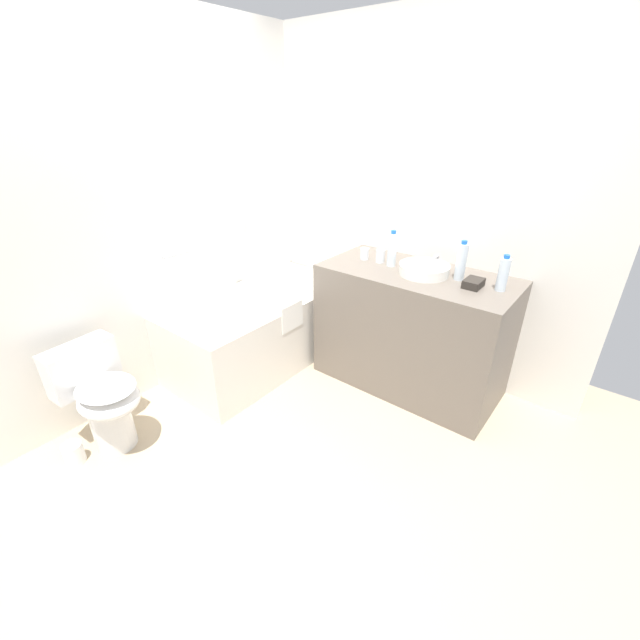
{
  "coord_description": "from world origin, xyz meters",
  "views": [
    {
      "loc": [
        -1.18,
        -1.36,
        1.84
      ],
      "look_at": [
        0.76,
        0.18,
        0.58
      ],
      "focal_mm": 23.09,
      "sensor_mm": 36.0,
      "label": 1
    }
  ],
  "objects_px": {
    "water_bottle_0": "(503,274)",
    "water_bottle_1": "(392,249)",
    "sink_faucet": "(437,262)",
    "water_bottle_2": "(461,262)",
    "drinking_glass_0": "(380,256)",
    "amenity_basket": "(473,283)",
    "toilet_paper_roll": "(74,453)",
    "bathtub": "(261,327)",
    "toilet": "(102,397)",
    "sink_basin": "(424,270)",
    "drinking_glass_1": "(364,254)"
  },
  "relations": [
    {
      "from": "amenity_basket",
      "to": "sink_basin",
      "type": "bearing_deg",
      "value": 87.48
    },
    {
      "from": "toilet",
      "to": "water_bottle_2",
      "type": "relative_size",
      "value": 2.59
    },
    {
      "from": "water_bottle_1",
      "to": "water_bottle_0",
      "type": "bearing_deg",
      "value": -88.38
    },
    {
      "from": "bathtub",
      "to": "toilet_paper_roll",
      "type": "xyz_separation_m",
      "value": [
        -1.47,
        0.06,
        -0.24
      ]
    },
    {
      "from": "sink_basin",
      "to": "bathtub",
      "type": "bearing_deg",
      "value": 112.09
    },
    {
      "from": "water_bottle_2",
      "to": "toilet",
      "type": "bearing_deg",
      "value": 142.08
    },
    {
      "from": "toilet",
      "to": "drinking_glass_0",
      "type": "distance_m",
      "value": 2.0
    },
    {
      "from": "toilet_paper_roll",
      "to": "bathtub",
      "type": "bearing_deg",
      "value": -2.47
    },
    {
      "from": "bathtub",
      "to": "water_bottle_1",
      "type": "xyz_separation_m",
      "value": [
        0.47,
        -0.86,
        0.69
      ]
    },
    {
      "from": "toilet",
      "to": "toilet_paper_roll",
      "type": "height_order",
      "value": "toilet"
    },
    {
      "from": "bathtub",
      "to": "amenity_basket",
      "type": "xyz_separation_m",
      "value": [
        0.44,
        -1.45,
        0.6
      ]
    },
    {
      "from": "water_bottle_2",
      "to": "water_bottle_1",
      "type": "bearing_deg",
      "value": 94.79
    },
    {
      "from": "drinking_glass_0",
      "to": "toilet",
      "type": "bearing_deg",
      "value": 155.28
    },
    {
      "from": "bathtub",
      "to": "sink_basin",
      "type": "bearing_deg",
      "value": -67.91
    },
    {
      "from": "bathtub",
      "to": "toilet_paper_roll",
      "type": "distance_m",
      "value": 1.5
    },
    {
      "from": "water_bottle_0",
      "to": "drinking_glass_0",
      "type": "relative_size",
      "value": 2.45
    },
    {
      "from": "bathtub",
      "to": "sink_faucet",
      "type": "distance_m",
      "value": 1.42
    },
    {
      "from": "water_bottle_1",
      "to": "amenity_basket",
      "type": "height_order",
      "value": "water_bottle_1"
    },
    {
      "from": "sink_basin",
      "to": "water_bottle_1",
      "type": "height_order",
      "value": "water_bottle_1"
    },
    {
      "from": "water_bottle_0",
      "to": "drinking_glass_1",
      "type": "xyz_separation_m",
      "value": [
        -0.02,
        0.96,
        -0.06
      ]
    },
    {
      "from": "water_bottle_1",
      "to": "toilet_paper_roll",
      "type": "height_order",
      "value": "water_bottle_1"
    },
    {
      "from": "water_bottle_0",
      "to": "toilet_paper_roll",
      "type": "bearing_deg",
      "value": 139.78
    },
    {
      "from": "bathtub",
      "to": "amenity_basket",
      "type": "relative_size",
      "value": 10.65
    },
    {
      "from": "water_bottle_2",
      "to": "amenity_basket",
      "type": "xyz_separation_m",
      "value": [
        -0.07,
        -0.12,
        -0.09
      ]
    },
    {
      "from": "toilet",
      "to": "water_bottle_2",
      "type": "xyz_separation_m",
      "value": [
        1.76,
        -1.37,
        0.65
      ]
    },
    {
      "from": "toilet",
      "to": "toilet_paper_roll",
      "type": "relative_size",
      "value": 5.28
    },
    {
      "from": "sink_basin",
      "to": "amenity_basket",
      "type": "xyz_separation_m",
      "value": [
        -0.01,
        -0.34,
        -0.01
      ]
    },
    {
      "from": "drinking_glass_1",
      "to": "amenity_basket",
      "type": "distance_m",
      "value": 0.81
    },
    {
      "from": "toilet_paper_roll",
      "to": "drinking_glass_0",
      "type": "bearing_deg",
      "value": -22.83
    },
    {
      "from": "bathtub",
      "to": "drinking_glass_0",
      "type": "bearing_deg",
      "value": -57.5
    },
    {
      "from": "sink_faucet",
      "to": "amenity_basket",
      "type": "bearing_deg",
      "value": -121.88
    },
    {
      "from": "drinking_glass_0",
      "to": "sink_basin",
      "type": "bearing_deg",
      "value": -95.27
    },
    {
      "from": "sink_faucet",
      "to": "water_bottle_0",
      "type": "distance_m",
      "value": 0.51
    },
    {
      "from": "water_bottle_0",
      "to": "toilet_paper_roll",
      "type": "relative_size",
      "value": 1.77
    },
    {
      "from": "drinking_glass_0",
      "to": "drinking_glass_1",
      "type": "height_order",
      "value": "drinking_glass_0"
    },
    {
      "from": "toilet",
      "to": "sink_faucet",
      "type": "distance_m",
      "value": 2.29
    },
    {
      "from": "bathtub",
      "to": "drinking_glass_0",
      "type": "distance_m",
      "value": 1.09
    },
    {
      "from": "water_bottle_0",
      "to": "water_bottle_1",
      "type": "height_order",
      "value": "water_bottle_1"
    },
    {
      "from": "water_bottle_0",
      "to": "water_bottle_1",
      "type": "bearing_deg",
      "value": 91.62
    },
    {
      "from": "water_bottle_1",
      "to": "drinking_glass_0",
      "type": "bearing_deg",
      "value": 79.53
    },
    {
      "from": "amenity_basket",
      "to": "toilet_paper_roll",
      "type": "xyz_separation_m",
      "value": [
        -1.91,
        1.51,
        -0.84
      ]
    },
    {
      "from": "toilet_paper_roll",
      "to": "amenity_basket",
      "type": "bearing_deg",
      "value": -38.36
    },
    {
      "from": "drinking_glass_0",
      "to": "toilet_paper_roll",
      "type": "relative_size",
      "value": 0.72
    },
    {
      "from": "sink_faucet",
      "to": "drinking_glass_0",
      "type": "height_order",
      "value": "drinking_glass_0"
    },
    {
      "from": "bathtub",
      "to": "toilet",
      "type": "relative_size",
      "value": 2.26
    },
    {
      "from": "amenity_basket",
      "to": "toilet_paper_roll",
      "type": "bearing_deg",
      "value": 141.64
    },
    {
      "from": "water_bottle_1",
      "to": "water_bottle_2",
      "type": "distance_m",
      "value": 0.47
    },
    {
      "from": "bathtub",
      "to": "water_bottle_1",
      "type": "relative_size",
      "value": 5.97
    },
    {
      "from": "water_bottle_2",
      "to": "drinking_glass_0",
      "type": "xyz_separation_m",
      "value": [
        -0.02,
        0.57,
        -0.07
      ]
    },
    {
      "from": "sink_faucet",
      "to": "water_bottle_2",
      "type": "relative_size",
      "value": 0.6
    }
  ]
}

